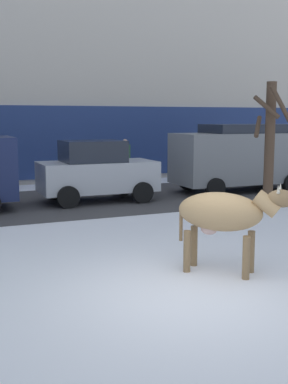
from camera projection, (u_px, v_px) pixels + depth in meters
The scene contains 8 objects.
ground_plane at pixel (191, 295), 7.18m from camera, with size 120.00×120.00×0.00m, color white.
road_strip at pixel (52, 203), 14.96m from camera, with size 60.00×5.60×0.01m, color #423F3F.
building_facade at pixel (6, 22), 20.78m from camera, with size 44.00×6.10×13.00m.
cow_tan at pixel (224, 214), 8.10m from camera, with size 1.60×1.66×1.54m.
car_silver_hatchback at pixel (96, 171), 15.17m from camera, with size 3.53×1.98×1.86m.
car_grey_van at pixel (240, 156), 17.23m from camera, with size 4.64×2.19×2.32m.
pedestrian_near_billboard at pixel (125, 161), 19.18m from camera, with size 0.36×0.24×1.73m.
bare_tree_left_lot at pixel (270, 141), 13.82m from camera, with size 1.11×1.12×3.52m.
Camera 1 is at (-3.38, -6.03, 2.53)m, focal length 46.59 mm.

